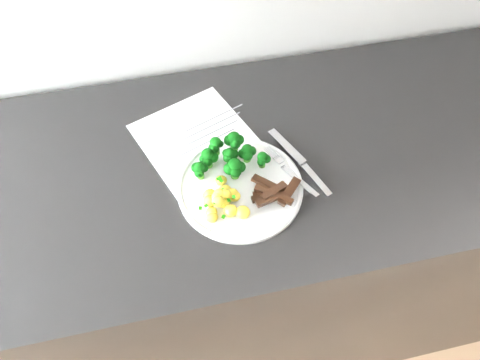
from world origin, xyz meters
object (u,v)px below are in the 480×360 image
object	(u,v)px
plate	(240,187)
knife	(307,169)
beef_strips	(273,193)
counter	(240,258)
potatoes	(222,199)
fork	(292,173)
broccoli	(228,156)
recipe_paper	(207,151)

from	to	relation	value
plate	knife	world-z (taller)	knife
beef_strips	knife	bearing A→B (deg)	29.43
counter	knife	bearing A→B (deg)	-21.39
potatoes	beef_strips	distance (m)	0.10
plate	beef_strips	world-z (taller)	beef_strips
fork	broccoli	bearing A→B (deg)	155.71
beef_strips	knife	xyz separation A→B (m)	(0.08, 0.05, -0.01)
beef_strips	recipe_paper	bearing A→B (deg)	126.24
potatoes	beef_strips	bearing A→B (deg)	-2.62
beef_strips	counter	bearing A→B (deg)	114.31
recipe_paper	beef_strips	world-z (taller)	beef_strips
counter	recipe_paper	distance (m)	0.45
plate	potatoes	world-z (taller)	potatoes
broccoli	potatoes	size ratio (longest dim) A/B	1.45
beef_strips	potatoes	bearing A→B (deg)	177.38
recipe_paper	plate	size ratio (longest dim) A/B	1.49
broccoli	counter	bearing A→B (deg)	13.82
plate	broccoli	xyz separation A→B (m)	(-0.01, 0.06, 0.03)
recipe_paper	potatoes	xyz separation A→B (m)	(0.01, -0.14, 0.02)
beef_strips	knife	distance (m)	0.10
broccoli	knife	distance (m)	0.16
recipe_paper	knife	size ratio (longest dim) A/B	1.96
counter	plate	distance (m)	0.46
fork	knife	bearing A→B (deg)	15.76
recipe_paper	beef_strips	distance (m)	0.18
beef_strips	knife	size ratio (longest dim) A/B	0.53
plate	fork	distance (m)	0.11
potatoes	fork	distance (m)	0.15
recipe_paper	counter	bearing A→B (deg)	-37.26
potatoes	fork	world-z (taller)	potatoes
knife	broccoli	bearing A→B (deg)	163.96
plate	fork	xyz separation A→B (m)	(0.11, 0.00, 0.01)
potatoes	fork	size ratio (longest dim) A/B	0.77
plate	beef_strips	size ratio (longest dim) A/B	2.47
plate	beef_strips	xyz separation A→B (m)	(0.06, -0.04, 0.01)
counter	potatoes	size ratio (longest dim) A/B	21.32
recipe_paper	beef_strips	xyz separation A→B (m)	(0.11, -0.15, 0.02)
counter	recipe_paper	size ratio (longest dim) A/B	6.28
beef_strips	plate	bearing A→B (deg)	148.07
plate	potatoes	distance (m)	0.05
broccoli	plate	bearing A→B (deg)	-78.48
recipe_paper	knife	bearing A→B (deg)	-27.12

